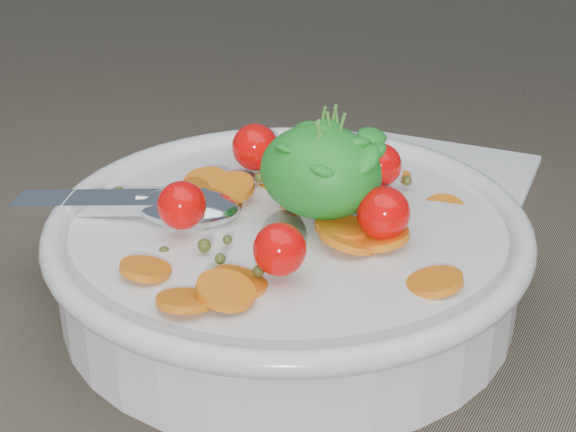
% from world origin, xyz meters
% --- Properties ---
extents(ground, '(6.00, 6.00, 0.00)m').
position_xyz_m(ground, '(0.00, 0.00, 0.00)').
color(ground, brown).
rests_on(ground, ground).
extents(bowl, '(0.28, 0.26, 0.11)m').
position_xyz_m(bowl, '(-0.02, -0.02, 0.03)').
color(bowl, silver).
rests_on(bowl, ground).
extents(napkin, '(0.15, 0.13, 0.01)m').
position_xyz_m(napkin, '(0.00, 0.18, 0.00)').
color(napkin, white).
rests_on(napkin, ground).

